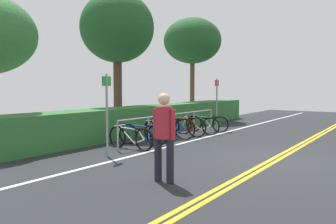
# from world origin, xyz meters

# --- Properties ---
(ground_plane) EXTENTS (36.97, 12.03, 0.05)m
(ground_plane) POSITION_xyz_m (0.00, 0.00, -0.03)
(ground_plane) COLOR #232628
(centre_line_yellow_inner) EXTENTS (33.27, 0.10, 0.00)m
(centre_line_yellow_inner) POSITION_xyz_m (0.00, -0.08, 0.00)
(centre_line_yellow_inner) COLOR gold
(centre_line_yellow_inner) RESTS_ON ground_plane
(centre_line_yellow_outer) EXTENTS (33.27, 0.10, 0.00)m
(centre_line_yellow_outer) POSITION_xyz_m (0.00, 0.08, 0.00)
(centre_line_yellow_outer) COLOR gold
(centre_line_yellow_outer) RESTS_ON ground_plane
(bike_lane_stripe_white) EXTENTS (33.27, 0.12, 0.00)m
(bike_lane_stripe_white) POSITION_xyz_m (0.00, 3.20, 0.00)
(bike_lane_stripe_white) COLOR white
(bike_lane_stripe_white) RESTS_ON ground_plane
(bike_rack) EXTENTS (5.72, 0.05, 0.86)m
(bike_rack) POSITION_xyz_m (1.52, 3.95, 0.63)
(bike_rack) COLOR #9EA0A5
(bike_rack) RESTS_ON ground_plane
(bicycle_0) EXTENTS (0.46, 1.70, 0.69)m
(bicycle_0) POSITION_xyz_m (-0.79, 3.93, 0.32)
(bicycle_0) COLOR black
(bicycle_0) RESTS_ON ground_plane
(bicycle_1) EXTENTS (0.46, 1.66, 0.69)m
(bicycle_1) POSITION_xyz_m (-0.11, 4.04, 0.32)
(bicycle_1) COLOR black
(bicycle_1) RESTS_ON ground_plane
(bicycle_2) EXTENTS (0.66, 1.65, 0.71)m
(bicycle_2) POSITION_xyz_m (0.76, 4.00, 0.33)
(bicycle_2) COLOR black
(bicycle_2) RESTS_ON ground_plane
(bicycle_3) EXTENTS (0.62, 1.72, 0.76)m
(bicycle_3) POSITION_xyz_m (1.47, 4.05, 0.36)
(bicycle_3) COLOR black
(bicycle_3) RESTS_ON ground_plane
(bicycle_4) EXTENTS (0.46, 1.79, 0.75)m
(bicycle_4) POSITION_xyz_m (2.30, 4.02, 0.35)
(bicycle_4) COLOR black
(bicycle_4) RESTS_ON ground_plane
(bicycle_5) EXTENTS (0.68, 1.65, 0.70)m
(bicycle_5) POSITION_xyz_m (3.01, 3.86, 0.33)
(bicycle_5) COLOR black
(bicycle_5) RESTS_ON ground_plane
(bicycle_6) EXTENTS (0.54, 1.71, 0.68)m
(bicycle_6) POSITION_xyz_m (3.91, 3.90, 0.32)
(bicycle_6) COLOR black
(bicycle_6) RESTS_ON ground_plane
(pedestrian) EXTENTS (0.32, 0.49, 1.66)m
(pedestrian) POSITION_xyz_m (-3.25, 1.09, 0.96)
(pedestrian) COLOR #1E1E2D
(pedestrian) RESTS_ON ground_plane
(sign_post_near) EXTENTS (0.36, 0.09, 2.10)m
(sign_post_near) POSITION_xyz_m (-2.01, 3.68, 1.27)
(sign_post_near) COLOR gray
(sign_post_near) RESTS_ON ground_plane
(sign_post_far) EXTENTS (0.36, 0.06, 2.11)m
(sign_post_far) POSITION_xyz_m (4.67, 3.86, 1.28)
(sign_post_far) COLOR gray
(sign_post_far) RESTS_ON ground_plane
(hedge_backdrop) EXTENTS (14.67, 1.18, 1.03)m
(hedge_backdrop) POSITION_xyz_m (3.02, 5.79, 0.52)
(hedge_backdrop) COLOR #2D6B30
(hedge_backdrop) RESTS_ON ground_plane
(tree_mid) EXTENTS (2.93, 2.93, 5.51)m
(tree_mid) POSITION_xyz_m (2.19, 7.03, 4.08)
(tree_mid) COLOR #473323
(tree_mid) RESTS_ON ground_plane
(tree_far_right) EXTENTS (3.10, 3.10, 5.46)m
(tree_far_right) POSITION_xyz_m (8.27, 7.07, 4.22)
(tree_far_right) COLOR brown
(tree_far_right) RESTS_ON ground_plane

